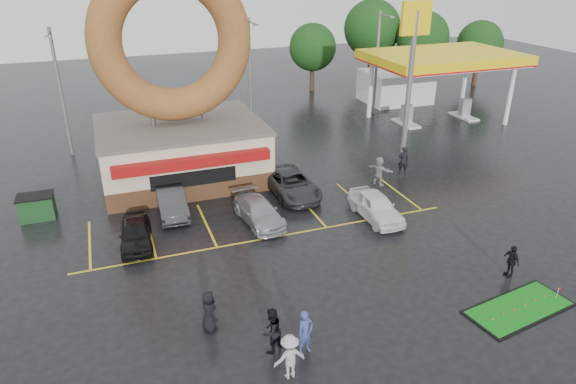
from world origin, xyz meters
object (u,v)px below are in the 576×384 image
object	(u,v)px
donut_shop	(178,111)
dumpster	(37,207)
car_white	(376,206)
person_cameraman	(511,261)
putting_green	(519,308)
streetlight_mid	(250,73)
streetlight_right	(377,61)
car_silver	(259,212)
person_blue	(305,332)
shell_sign	(413,51)
car_black	(136,234)
car_dgrey	(172,202)
streetlight_left	(60,90)
car_grey	(291,184)
gas_station	(421,72)

from	to	relation	value
donut_shop	dumpster	distance (m)	9.89
car_white	person_cameraman	distance (m)	7.70
putting_green	donut_shop	bearing A→B (deg)	119.65
streetlight_mid	streetlight_right	world-z (taller)	same
car_silver	person_blue	distance (m)	10.40
streetlight_mid	putting_green	world-z (taller)	streetlight_mid
person_blue	putting_green	world-z (taller)	person_blue
shell_sign	car_silver	bearing A→B (deg)	-153.03
car_black	car_white	xyz separation A→B (m)	(12.74, -1.54, 0.07)
person_blue	donut_shop	bearing A→B (deg)	77.73
car_dgrey	streetlight_mid	bearing A→B (deg)	58.25
person_cameraman	car_dgrey	bearing A→B (deg)	-129.97
donut_shop	dumpster	xyz separation A→B (m)	(-8.60, -3.04, -3.81)
streetlight_left	dumpster	size ratio (longest dim) A/B	5.00
car_white	dumpster	bearing A→B (deg)	159.47
car_grey	putting_green	xyz separation A→B (m)	(4.99, -13.73, -0.68)
streetlight_left	car_dgrey	xyz separation A→B (m)	(5.49, -11.92, -4.07)
shell_sign	person_cameraman	bearing A→B (deg)	-104.46
car_dgrey	car_grey	distance (m)	7.18
gas_station	car_black	size ratio (longest dim) A/B	3.56
gas_station	person_cameraman	distance (m)	27.05
donut_shop	person_cameraman	bearing A→B (deg)	-54.13
streetlight_left	car_grey	size ratio (longest dim) A/B	1.73
dumpster	putting_green	bearing A→B (deg)	-37.86
person_cameraman	car_grey	bearing A→B (deg)	-150.72
car_silver	putting_green	distance (m)	13.54
donut_shop	dumpster	size ratio (longest dim) A/B	7.50
car_white	dumpster	size ratio (longest dim) A/B	2.36
car_white	person_cameraman	size ratio (longest dim) A/B	2.73
car_black	car_dgrey	bearing A→B (deg)	56.96
streetlight_left	dumpster	distance (m)	10.93
streetlight_right	car_white	world-z (taller)	streetlight_right
car_silver	car_grey	world-z (taller)	car_grey
car_black	car_dgrey	xyz separation A→B (m)	(2.22, 2.96, 0.06)
streetlight_mid	dumpster	world-z (taller)	streetlight_mid
shell_sign	dumpster	size ratio (longest dim) A/B	5.89
streetlight_mid	shell_sign	bearing A→B (deg)	-44.73
shell_sign	person_blue	size ratio (longest dim) A/B	5.89
donut_shop	car_grey	size ratio (longest dim) A/B	2.60
donut_shop	person_cameraman	size ratio (longest dim) A/B	8.67
donut_shop	streetlight_mid	bearing A→B (deg)	48.62
streetlight_mid	car_silver	xyz separation A→B (m)	(-4.22, -15.64, -4.15)
donut_shop	person_blue	distance (m)	18.40
car_black	putting_green	xyz separation A→B (m)	(14.38, -10.78, -0.62)
person_cameraman	putting_green	bearing A→B (deg)	-31.22
shell_sign	streetlight_left	bearing A→B (deg)	161.01
streetlight_mid	putting_green	bearing A→B (deg)	-82.20
car_dgrey	person_cameraman	world-z (taller)	person_cameraman
person_cameraman	streetlight_left	bearing A→B (deg)	-140.39
dumpster	shell_sign	bearing A→B (deg)	6.09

